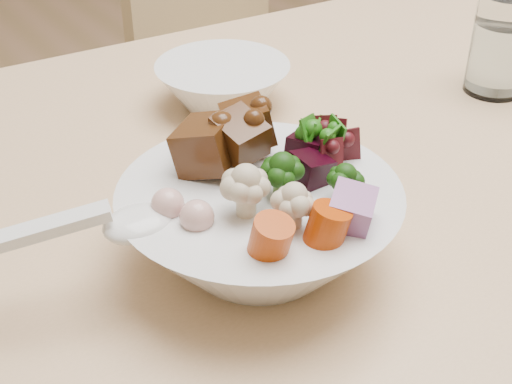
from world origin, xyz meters
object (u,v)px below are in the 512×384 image
food_bowl (260,218)px  side_bowl (223,85)px  chair_far (242,79)px  water_glass (500,48)px  dining_table (473,159)px

food_bowl → side_bowl: 0.31m
chair_far → water_glass: chair_far is taller
chair_far → water_glass: 0.71m
dining_table → water_glass: water_glass is taller
dining_table → food_bowl: size_ratio=6.41×
food_bowl → dining_table: bearing=12.4°
dining_table → food_bowl: bearing=-164.2°
water_glass → side_bowl: bearing=153.4°
water_glass → side_bowl: size_ratio=0.77×
chair_far → water_glass: (-0.02, -0.65, 0.30)m
water_glass → chair_far: bearing=88.6°
food_bowl → side_bowl: size_ratio=1.49×
chair_far → side_bowl: 0.65m
water_glass → dining_table: bearing=-149.0°
chair_far → side_bowl: chair_far is taller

